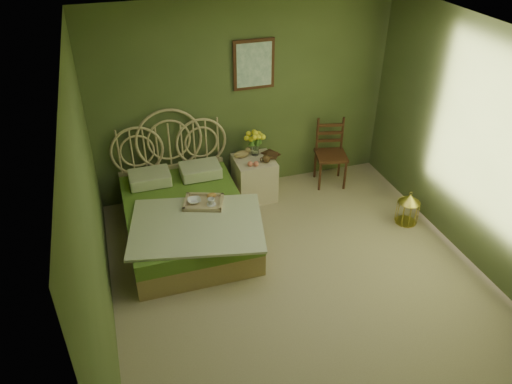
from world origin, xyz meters
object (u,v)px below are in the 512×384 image
object	(u,v)px
bed	(186,216)
nightstand	(254,173)
birdcage	(408,209)
chair	(329,148)

from	to	relation	value
bed	nightstand	distance (m)	1.23
nightstand	birdcage	xyz separation A→B (m)	(1.67, -1.19, -0.16)
nightstand	chair	bearing A→B (deg)	3.55
nightstand	chair	world-z (taller)	nightstand
bed	nightstand	xyz separation A→B (m)	(1.06, 0.62, 0.07)
nightstand	birdcage	size ratio (longest dim) A/B	2.44
birdcage	bed	bearing A→B (deg)	168.18
bed	birdcage	bearing A→B (deg)	-11.82
nightstand	chair	xyz separation A→B (m)	(1.13, 0.07, 0.16)
bed	chair	world-z (taller)	bed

